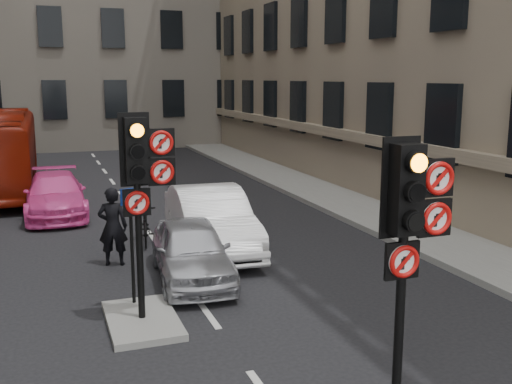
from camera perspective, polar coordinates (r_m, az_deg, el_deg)
pavement_right at (r=20.12m, az=10.07°, el=-1.30°), size 3.00×50.00×0.16m
centre_island at (r=10.97m, az=-10.78°, el=-11.90°), size 1.20×2.00×0.12m
signal_near at (r=7.50m, az=14.52°, el=-2.48°), size 0.91×0.40×3.58m
signal_far at (r=10.25m, az=-10.82°, el=1.89°), size 0.91×0.40×3.58m
car_silver at (r=12.88m, az=-6.16°, el=-5.54°), size 1.89×3.91×1.28m
car_white at (r=14.91m, az=-4.33°, el=-2.68°), size 1.93×4.83×1.56m
car_pink at (r=19.72m, az=-18.59°, el=-0.26°), size 1.84×4.49×1.30m
motorcycle at (r=15.87m, az=-10.49°, el=-2.87°), size 0.81×1.88×1.09m
motorcyclist at (r=14.09m, az=-13.49°, el=-3.20°), size 0.76×0.59×1.83m
info_sign at (r=11.19m, az=-11.78°, el=-3.52°), size 0.37×0.16×2.19m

